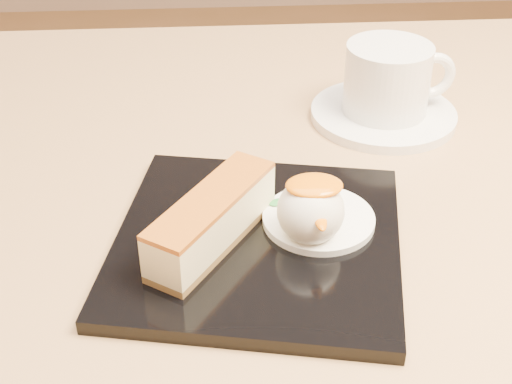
{
  "coord_description": "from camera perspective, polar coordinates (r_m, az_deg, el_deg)",
  "views": [
    {
      "loc": [
        -0.05,
        -0.52,
        1.07
      ],
      "look_at": [
        -0.02,
        -0.06,
        0.76
      ],
      "focal_mm": 50.0,
      "sensor_mm": 36.0,
      "label": 1
    }
  ],
  "objects": [
    {
      "name": "table",
      "position": [
        0.73,
        1.33,
        -10.01
      ],
      "size": [
        0.8,
        0.8,
        0.72
      ],
      "color": "black",
      "rests_on": "ground"
    },
    {
      "name": "mint_sprig",
      "position": [
        0.59,
        1.89,
        -0.5
      ],
      "size": [
        0.04,
        0.03,
        0.0
      ],
      "color": "#2B8637",
      "rests_on": "cream_smear"
    },
    {
      "name": "ice_cream_scoop",
      "position": [
        0.54,
        4.39,
        -1.52
      ],
      "size": [
        0.05,
        0.05,
        0.05
      ],
      "primitive_type": "sphere",
      "color": "white",
      "rests_on": "cream_smear"
    },
    {
      "name": "cream_smear",
      "position": [
        0.57,
        5.03,
        -2.16
      ],
      "size": [
        0.09,
        0.09,
        0.01
      ],
      "primitive_type": "cylinder",
      "color": "white",
      "rests_on": "dessert_plate"
    },
    {
      "name": "dessert_plate",
      "position": [
        0.56,
        0.14,
        -4.01
      ],
      "size": [
        0.26,
        0.26,
        0.01
      ],
      "primitive_type": "cube",
      "rotation": [
        0.0,
        0.0,
        -0.19
      ],
      "color": "black",
      "rests_on": "table"
    },
    {
      "name": "mango_sauce",
      "position": [
        0.53,
        4.68,
        0.52
      ],
      "size": [
        0.04,
        0.03,
        0.01
      ],
      "primitive_type": "ellipsoid",
      "color": "orange",
      "rests_on": "ice_cream_scoop"
    },
    {
      "name": "coffee_cup",
      "position": [
        0.74,
        10.62,
        9.0
      ],
      "size": [
        0.12,
        0.09,
        0.07
      ],
      "rotation": [
        0.0,
        0.0,
        0.1
      ],
      "color": "white",
      "rests_on": "saucer"
    },
    {
      "name": "saucer",
      "position": [
        0.76,
        10.13,
        6.14
      ],
      "size": [
        0.15,
        0.15,
        0.01
      ],
      "primitive_type": "cylinder",
      "color": "white",
      "rests_on": "table"
    },
    {
      "name": "cheesecake",
      "position": [
        0.54,
        -3.53,
        -2.21
      ],
      "size": [
        0.1,
        0.13,
        0.04
      ],
      "rotation": [
        0.0,
        0.0,
        0.98
      ],
      "color": "brown",
      "rests_on": "dessert_plate"
    }
  ]
}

